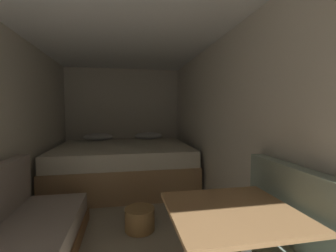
{
  "coord_description": "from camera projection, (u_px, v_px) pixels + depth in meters",
  "views": [
    {
      "loc": [
        0.03,
        -0.51,
        1.27
      ],
      "look_at": [
        0.59,
        2.44,
        1.07
      ],
      "focal_mm": 24.13,
      "sensor_mm": 36.0,
      "label": 1
    }
  ],
  "objects": [
    {
      "name": "dinette_table",
      "position": [
        232.0,
        224.0,
        1.3
      ],
      "size": [
        0.72,
        0.67,
        0.71
      ],
      "color": "#9E7247",
      "rests_on": "ground"
    },
    {
      "name": "ceiling_slab",
      "position": [
        121.0,
        21.0,
        2.23
      ],
      "size": [
        2.39,
        4.89,
        0.05
      ],
      "primitive_type": "cube",
      "color": "white",
      "rests_on": "wall_left"
    },
    {
      "name": "wicker_basket",
      "position": [
        140.0,
        219.0,
        2.4
      ],
      "size": [
        0.32,
        0.32,
        0.23
      ],
      "color": "olive",
      "rests_on": "ground"
    },
    {
      "name": "wall_back",
      "position": [
        124.0,
        120.0,
        4.72
      ],
      "size": [
        2.39,
        0.05,
        2.13
      ],
      "primitive_type": "cube",
      "color": "beige",
      "rests_on": "ground"
    },
    {
      "name": "bed",
      "position": [
        124.0,
        165.0,
        3.85
      ],
      "size": [
        2.17,
        1.75,
        0.83
      ],
      "color": "tan",
      "rests_on": "ground"
    },
    {
      "name": "ground_plane",
      "position": [
        124.0,
        231.0,
        2.37
      ],
      "size": [
        6.89,
        6.89,
        0.0
      ],
      "primitive_type": "plane",
      "color": "#A39984"
    },
    {
      "name": "wall_right",
      "position": [
        229.0,
        129.0,
        2.52
      ],
      "size": [
        0.05,
        4.89,
        2.13
      ],
      "primitive_type": "cube",
      "color": "beige",
      "rests_on": "ground"
    }
  ]
}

